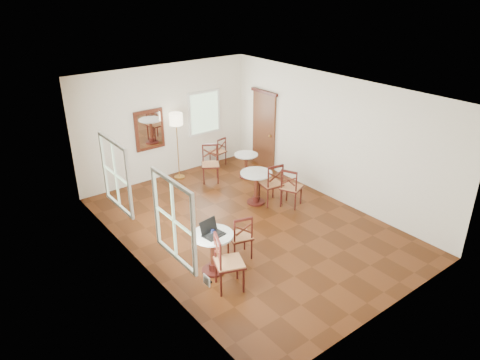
% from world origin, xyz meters
% --- Properties ---
extents(ground, '(7.00, 7.00, 0.00)m').
position_xyz_m(ground, '(0.00, 0.00, 0.00)').
color(ground, '#50240D').
rests_on(ground, ground).
extents(room_shell, '(5.02, 7.02, 3.01)m').
position_xyz_m(room_shell, '(-0.06, 0.27, 1.89)').
color(room_shell, white).
rests_on(room_shell, ground).
extents(cafe_table_near, '(0.76, 0.76, 0.80)m').
position_xyz_m(cafe_table_near, '(-1.55, -0.90, 0.50)').
color(cafe_table_near, '#431510').
rests_on(cafe_table_near, ground).
extents(cafe_table_mid, '(0.75, 0.75, 0.80)m').
position_xyz_m(cafe_table_mid, '(0.83, 0.74, 0.49)').
color(cafe_table_mid, '#431510').
rests_on(cafe_table_mid, ground).
extents(cafe_table_back, '(0.63, 0.63, 0.67)m').
position_xyz_m(cafe_table_back, '(1.57, 2.07, 0.41)').
color(cafe_table_back, '#431510').
rests_on(cafe_table_back, ground).
extents(chair_near_a, '(0.53, 0.53, 0.93)m').
position_xyz_m(chair_near_a, '(-0.86, -0.82, 0.47)').
color(chair_near_a, '#431510').
rests_on(chair_near_a, ground).
extents(chair_near_b, '(0.63, 0.63, 1.06)m').
position_xyz_m(chair_near_b, '(-1.61, -1.44, 0.53)').
color(chair_near_b, '#431510').
rests_on(chair_near_b, ground).
extents(chair_mid_a, '(0.55, 0.55, 1.04)m').
position_xyz_m(chair_mid_a, '(1.10, 0.51, 0.52)').
color(chair_mid_a, '#431510').
rests_on(chair_mid_a, ground).
extents(chair_mid_b, '(0.59, 0.59, 0.97)m').
position_xyz_m(chair_mid_b, '(1.38, 0.13, 0.48)').
color(chair_mid_b, '#431510').
rests_on(chair_mid_b, ground).
extents(chair_back_a, '(0.46, 0.46, 0.85)m').
position_xyz_m(chair_back_a, '(1.46, 3.21, 0.42)').
color(chair_back_a, '#431510').
rests_on(chair_back_a, ground).
extents(chair_back_b, '(0.63, 0.63, 0.99)m').
position_xyz_m(chair_back_b, '(0.68, 2.46, 0.49)').
color(chair_back_b, '#431510').
rests_on(chair_back_b, ground).
extents(floor_lamp, '(0.35, 0.35, 1.80)m').
position_xyz_m(floor_lamp, '(0.12, 3.15, 1.53)').
color(floor_lamp, '#BF8C3F').
rests_on(floor_lamp, ground).
extents(laptop, '(0.42, 0.36, 0.27)m').
position_xyz_m(laptop, '(-1.56, -0.89, 0.87)').
color(laptop, black).
rests_on(laptop, cafe_table_near).
extents(mouse, '(0.10, 0.08, 0.03)m').
position_xyz_m(mouse, '(-1.62, -1.07, 0.82)').
color(mouse, black).
rests_on(mouse, cafe_table_near).
extents(navy_mug, '(0.10, 0.07, 0.08)m').
position_xyz_m(navy_mug, '(-1.53, -0.88, 0.84)').
color(navy_mug, '#101637').
rests_on(navy_mug, cafe_table_near).
extents(water_glass, '(0.06, 0.06, 0.09)m').
position_xyz_m(water_glass, '(-1.60, -0.95, 0.85)').
color(water_glass, white).
rests_on(water_glass, cafe_table_near).
extents(power_adapter, '(0.09, 0.05, 0.03)m').
position_xyz_m(power_adapter, '(-1.81, -1.14, 0.02)').
color(power_adapter, black).
rests_on(power_adapter, ground).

